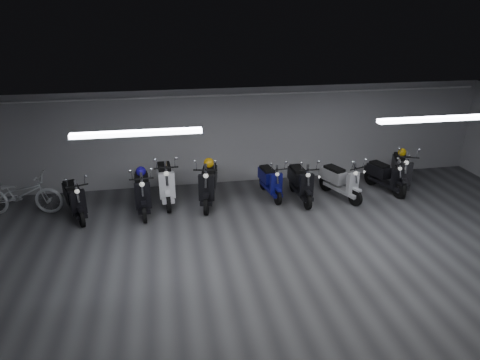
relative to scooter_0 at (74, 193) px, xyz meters
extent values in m
cube|color=#3A3A3D|center=(4.78, -3.34, -0.65)|extent=(14.00, 10.00, 0.01)
cube|color=gray|center=(4.78, -3.34, 2.16)|extent=(14.00, 10.00, 0.01)
cube|color=#9B9B9E|center=(4.78, 1.67, 0.75)|extent=(14.00, 0.01, 2.80)
cube|color=white|center=(1.78, -2.34, 2.09)|extent=(2.40, 0.18, 0.08)
cube|color=white|center=(7.78, -2.34, 2.09)|extent=(2.40, 0.18, 0.08)
cylinder|color=white|center=(4.78, 1.58, 1.97)|extent=(13.60, 0.05, 0.05)
imported|color=white|center=(-1.37, 0.46, 0.00)|extent=(2.08, 0.91, 1.30)
sphere|color=#190D93|center=(1.63, 0.31, 0.35)|extent=(0.26, 0.26, 0.26)
sphere|color=gold|center=(8.95, 0.50, 0.37)|extent=(0.24, 0.24, 0.24)
sphere|color=#EEA50E|center=(3.39, 0.51, 0.40)|extent=(0.28, 0.28, 0.28)
camera|label=1|loc=(2.27, -10.39, 4.31)|focal=32.79mm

